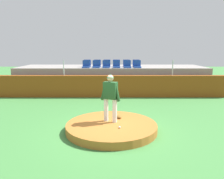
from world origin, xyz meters
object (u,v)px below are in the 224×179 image
(stadium_chair_3, at_px, (117,65))
(stadium_chair_8, at_px, (107,64))
(stadium_chair_0, at_px, (86,65))
(stadium_chair_4, at_px, (128,65))
(stadium_chair_1, at_px, (97,65))
(stadium_chair_6, at_px, (88,65))
(stadium_chair_7, at_px, (98,65))
(baseball, at_px, (120,127))
(stadium_chair_5, at_px, (138,65))
(stadium_chair_2, at_px, (107,65))
(pitcher, at_px, (111,94))
(stadium_chair_11, at_px, (137,64))
(stadium_chair_10, at_px, (127,65))
(fielding_glove, at_px, (119,117))
(stadium_chair_9, at_px, (117,64))

(stadium_chair_3, distance_m, stadium_chair_8, 1.14)
(stadium_chair_0, height_order, stadium_chair_4, same)
(stadium_chair_1, xyz_separation_m, stadium_chair_6, (-0.70, 0.87, 0.00))
(stadium_chair_0, relative_size, stadium_chair_7, 1.00)
(baseball, xyz_separation_m, stadium_chair_1, (-1.33, 7.63, 1.58))
(baseball, distance_m, stadium_chair_5, 7.92)
(stadium_chair_1, xyz_separation_m, stadium_chair_2, (0.67, -0.01, 0.00))
(stadium_chair_0, xyz_separation_m, stadium_chair_7, (0.70, 0.88, 0.00))
(baseball, height_order, stadium_chair_5, stadium_chair_5)
(stadium_chair_6, bearing_deg, stadium_chair_2, 147.19)
(pitcher, bearing_deg, stadium_chair_2, 116.65)
(stadium_chair_6, relative_size, stadium_chair_8, 1.00)
(stadium_chair_5, bearing_deg, stadium_chair_7, -17.34)
(stadium_chair_6, height_order, stadium_chair_11, same)
(stadium_chair_3, xyz_separation_m, stadium_chair_7, (-1.36, 0.88, 0.00))
(stadium_chair_7, distance_m, stadium_chair_8, 0.70)
(stadium_chair_4, bearing_deg, stadium_chair_0, -0.09)
(stadium_chair_1, bearing_deg, stadium_chair_3, 179.42)
(stadium_chair_6, bearing_deg, stadium_chair_10, -179.57)
(fielding_glove, bearing_deg, stadium_chair_6, -20.70)
(stadium_chair_1, xyz_separation_m, stadium_chair_11, (2.80, 0.90, 0.00))
(stadium_chair_0, bearing_deg, stadium_chair_7, -128.51)
(stadium_chair_2, bearing_deg, stadium_chair_1, -0.95)
(stadium_chair_1, bearing_deg, baseball, 99.92)
(baseball, distance_m, stadium_chair_9, 8.68)
(fielding_glove, bearing_deg, stadium_chair_9, -36.54)
(fielding_glove, bearing_deg, stadium_chair_0, -18.84)
(stadium_chair_5, relative_size, stadium_chair_10, 1.00)
(pitcher, distance_m, stadium_chair_1, 6.99)
(stadium_chair_6, xyz_separation_m, stadium_chair_8, (1.41, 0.04, 0.00))
(pitcher, relative_size, stadium_chair_9, 3.62)
(baseball, height_order, stadium_chair_9, stadium_chair_9)
(stadium_chair_4, bearing_deg, stadium_chair_9, -52.36)
(pitcher, relative_size, baseball, 24.48)
(fielding_glove, distance_m, stadium_chair_6, 7.80)
(stadium_chair_9, bearing_deg, stadium_chair_1, 33.23)
(pitcher, bearing_deg, stadium_chair_3, 110.83)
(stadium_chair_6, bearing_deg, pitcher, 102.41)
(stadium_chair_9, bearing_deg, stadium_chair_8, -0.21)
(pitcher, xyz_separation_m, stadium_chair_9, (0.38, 7.80, 0.57))
(stadium_chair_1, relative_size, stadium_chair_2, 1.00)
(stadium_chair_11, bearing_deg, stadium_chair_8, -0.22)
(stadium_chair_3, height_order, stadium_chair_4, same)
(baseball, height_order, stadium_chair_6, stadium_chair_6)
(stadium_chair_3, bearing_deg, fielding_glove, 89.57)
(stadium_chair_7, bearing_deg, stadium_chair_0, 51.49)
(stadium_chair_3, height_order, stadium_chair_5, same)
(stadium_chair_8, bearing_deg, stadium_chair_11, 179.78)
(stadium_chair_5, distance_m, stadium_chair_9, 1.66)
(stadium_chair_2, bearing_deg, pitcher, 92.79)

